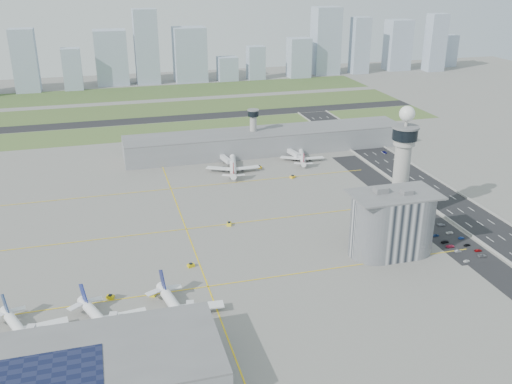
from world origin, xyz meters
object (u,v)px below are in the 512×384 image
object	(u,v)px
car_hw_1	(433,191)
tug_3	(229,224)
car_lot_1	(458,251)
tug_0	(110,297)
car_lot_5	(430,229)
airplane_far_b	(302,154)
car_lot_6	(482,256)
car_lot_9	(461,238)
car_hw_2	(385,152)
tug_4	(259,167)
car_hw_4	(333,132)
airplane_near_c	(179,308)
jet_bridge_far_0	(222,158)
car_lot_3	(445,242)
car_lot_0	(467,261)
jet_bridge_near_1	(109,339)
jet_bridge_near_2	(190,326)
jet_bridge_near_0	(23,353)
car_lot_2	(450,246)
secondary_tower	(253,127)
airplane_near_b	(104,319)
tug_2	(191,265)
car_lot_11	(442,225)
tug_1	(153,293)
car_lot_4	(436,235)
tug_5	(292,177)
control_tower	(402,161)
car_lot_10	(450,233)

from	to	relation	value
car_hw_1	tug_3	bearing A→B (deg)	-172.65
car_lot_1	car_hw_1	distance (m)	79.73
tug_0	car_lot_5	size ratio (longest dim) A/B	0.93
airplane_far_b	car_lot_6	size ratio (longest dim) A/B	8.59
car_lot_9	car_hw_2	size ratio (longest dim) A/B	0.76
tug_4	car_hw_4	distance (m)	108.36
airplane_near_c	airplane_far_b	bearing A→B (deg)	134.80
jet_bridge_far_0	car_lot_3	world-z (taller)	jet_bridge_far_0
tug_0	car_lot_0	world-z (taller)	tug_0
jet_bridge_near_1	jet_bridge_near_2	xyz separation A→B (m)	(30.00, 0.00, 0.00)
jet_bridge_near_0	car_lot_5	xyz separation A→B (m)	(197.13, 54.93, -2.29)
jet_bridge_near_0	car_lot_2	distance (m)	199.51
secondary_tower	car_hw_1	bearing A→B (deg)	-51.72
jet_bridge_near_1	car_lot_0	size ratio (longest dim) A/B	4.15
airplane_near_b	tug_3	size ratio (longest dim) A/B	12.23
jet_bridge_near_2	tug_2	xyz separation A→B (m)	(8.74, 50.33, -1.93)
tug_4	tug_3	bearing A→B (deg)	37.15
jet_bridge_near_0	jet_bridge_near_1	world-z (taller)	same
tug_2	car_lot_2	world-z (taller)	tug_2
jet_bridge_near_2	tug_3	world-z (taller)	jet_bridge_near_2
car_lot_3	car_lot_11	distance (m)	20.57
tug_1	tug_4	world-z (taller)	tug_1
car_lot_3	car_lot_9	world-z (taller)	car_lot_3
airplane_near_c	jet_bridge_near_1	world-z (taller)	airplane_near_c
car_lot_4	car_lot_6	distance (m)	27.12
car_lot_6	tug_1	bearing A→B (deg)	95.01
tug_5	car_lot_6	size ratio (longest dim) A/B	0.78
tug_4	car_lot_1	distance (m)	155.95
secondary_tower	jet_bridge_far_0	size ratio (longest dim) A/B	2.28
car_hw_4	car_lot_2	bearing A→B (deg)	-97.94
car_lot_11	car_lot_4	bearing A→B (deg)	145.69
control_tower	car_lot_1	world-z (taller)	control_tower
tug_4	car_hw_2	size ratio (longest dim) A/B	0.69
control_tower	car_lot_4	distance (m)	42.03
airplane_near_c	airplane_near_b	bearing A→B (deg)	-103.57
tug_0	car_lot_3	bearing A→B (deg)	-63.58
airplane_near_c	car_lot_3	distance (m)	142.89
airplane_far_b	tug_1	distance (m)	193.49
airplane_far_b	car_hw_1	size ratio (longest dim) A/B	9.27
jet_bridge_near_1	car_hw_2	bearing A→B (deg)	-38.79
car_lot_5	car_hw_2	bearing A→B (deg)	-24.02
car_hw_4	car_lot_4	bearing A→B (deg)	-98.44
car_lot_0	car_lot_5	bearing A→B (deg)	-12.61
car_lot_9	car_lot_10	xyz separation A→B (m)	(-2.04, 7.10, 0.00)
car_lot_10	jet_bridge_near_2	bearing A→B (deg)	106.36
airplane_far_b	car_lot_4	bearing A→B (deg)	-152.71
jet_bridge_far_0	car_hw_1	bearing A→B (deg)	41.50
car_lot_5	car_hw_4	bearing A→B (deg)	-14.02
car_lot_0	airplane_near_b	bearing A→B (deg)	84.14
airplane_far_b	car_hw_2	bearing A→B (deg)	-73.87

